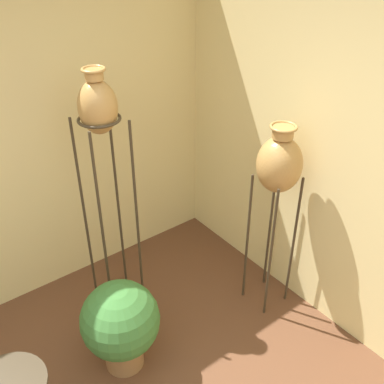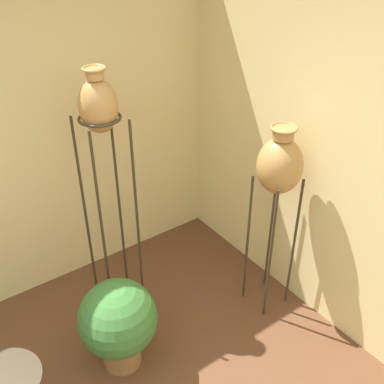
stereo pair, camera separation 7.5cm
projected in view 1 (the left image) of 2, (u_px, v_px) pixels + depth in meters
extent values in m
cylinder|color=#382D1E|center=(103.00, 236.00, 3.14)|extent=(0.02, 0.02, 1.59)
cylinder|color=#382D1E|center=(137.00, 221.00, 3.29)|extent=(0.02, 0.02, 1.59)
cylinder|color=#382D1E|center=(85.00, 217.00, 3.33)|extent=(0.02, 0.02, 1.59)
cylinder|color=#382D1E|center=(118.00, 205.00, 3.48)|extent=(0.02, 0.02, 1.59)
torus|color=#382D1E|center=(99.00, 119.00, 2.89)|extent=(0.29, 0.29, 0.02)
ellipsoid|color=#B28447|center=(98.00, 107.00, 2.85)|extent=(0.26, 0.26, 0.36)
cylinder|color=#B28447|center=(94.00, 74.00, 2.74)|extent=(0.12, 0.12, 0.06)
torus|color=#B28447|center=(93.00, 69.00, 2.72)|extent=(0.15, 0.15, 0.02)
cylinder|color=#382D1E|center=(271.00, 256.00, 3.28)|extent=(0.02, 0.02, 1.16)
cylinder|color=#382D1E|center=(293.00, 244.00, 3.41)|extent=(0.02, 0.02, 1.16)
cylinder|color=#382D1E|center=(247.00, 240.00, 3.45)|extent=(0.02, 0.02, 1.16)
cylinder|color=#382D1E|center=(270.00, 228.00, 3.58)|extent=(0.02, 0.02, 1.16)
torus|color=#382D1E|center=(278.00, 176.00, 3.12)|extent=(0.25, 0.25, 0.02)
ellipsoid|color=#B28447|center=(279.00, 165.00, 3.07)|extent=(0.32, 0.32, 0.41)
cylinder|color=#B28447|center=(283.00, 132.00, 2.95)|extent=(0.14, 0.14, 0.08)
torus|color=#B28447|center=(284.00, 127.00, 2.93)|extent=(0.19, 0.19, 0.02)
cylinder|color=olive|center=(124.00, 351.00, 3.13)|extent=(0.27, 0.27, 0.23)
torus|color=olive|center=(123.00, 340.00, 3.07)|extent=(0.30, 0.30, 0.02)
sphere|color=#387033|center=(120.00, 320.00, 2.97)|extent=(0.53, 0.53, 0.53)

